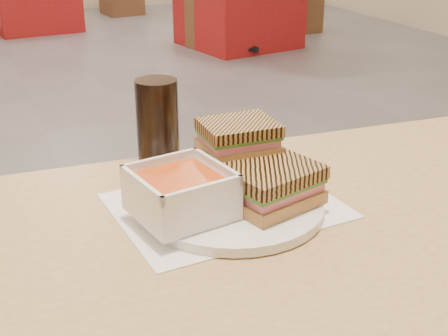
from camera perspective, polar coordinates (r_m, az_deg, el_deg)
name	(u,v)px	position (r m, az deg, el deg)	size (l,w,h in m)	color
main_table	(313,296)	(0.94, 8.36, -11.77)	(1.23, 0.75, 0.75)	tan
tray_liner	(226,206)	(0.93, 0.17, -3.54)	(0.35, 0.28, 0.00)	white
plate	(233,206)	(0.91, 0.86, -3.61)	(0.27, 0.27, 0.01)	white
soup_bowl	(181,195)	(0.86, -4.05, -2.49)	(0.15, 0.15, 0.07)	white
panini_lower	(271,184)	(0.89, 4.43, -1.55)	(0.16, 0.14, 0.06)	#AD7B45
panini_upper	(238,137)	(0.94, 1.36, 2.89)	(0.11, 0.10, 0.05)	#AD7B45
cola_glass	(158,124)	(1.05, -6.22, 4.12)	(0.07, 0.07, 0.15)	black
bg_table_1	(238,3)	(5.59, 1.35, 15.16)	(1.01, 1.01, 0.76)	maroon
bg_chair_1l	(216,23)	(5.50, -0.79, 13.37)	(0.49, 0.49, 0.44)	brown
bg_chair_1r	(297,10)	(6.33, 6.86, 14.48)	(0.41, 0.41, 0.43)	brown
bg_chair_2l	(12,7)	(6.82, -19.19, 14.01)	(0.48, 0.48, 0.43)	brown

